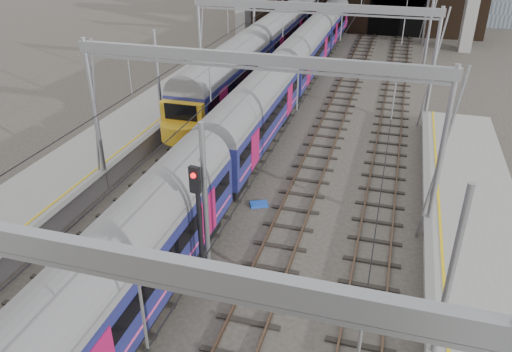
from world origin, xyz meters
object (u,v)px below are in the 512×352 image
(train_main, at_px, (283,79))
(train_second, at_px, (295,19))
(relay_cabinet, at_px, (55,269))
(signal_near_centre, at_px, (199,217))

(train_main, height_order, train_second, train_second)
(train_main, relative_size, relay_cabinet, 56.36)
(train_main, xyz_separation_m, train_second, (-4.00, 22.79, 0.10))
(train_second, bearing_deg, train_main, -80.05)
(relay_cabinet, bearing_deg, signal_near_centre, -2.27)
(signal_near_centre, height_order, relay_cabinet, signal_near_centre)
(signal_near_centre, relative_size, relay_cabinet, 5.14)
(train_second, relative_size, relay_cabinet, 59.80)
(train_main, xyz_separation_m, relay_cabinet, (-4.10, -21.58, -1.83))
(train_main, xyz_separation_m, signal_near_centre, (1.81, -20.59, 1.04))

